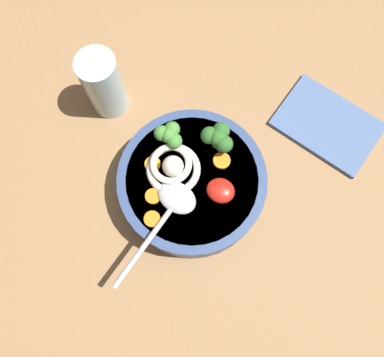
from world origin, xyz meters
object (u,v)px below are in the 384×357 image
(noodle_pile, at_px, (173,167))
(drinking_glass, at_px, (104,85))
(soup_bowl, at_px, (192,184))
(folded_napkin, at_px, (327,125))
(soup_spoon, at_px, (171,206))

(noodle_pile, xyz_separation_m, drinking_glass, (0.16, -0.09, -0.01))
(soup_bowl, xyz_separation_m, folded_napkin, (-0.17, -0.19, -0.03))
(folded_napkin, bearing_deg, soup_spoon, 53.70)
(drinking_glass, bearing_deg, soup_spoon, 142.02)
(soup_bowl, bearing_deg, folded_napkin, -131.20)
(soup_bowl, height_order, folded_napkin, soup_bowl)
(soup_spoon, height_order, drinking_glass, drinking_glass)
(soup_spoon, distance_m, folded_napkin, 0.31)
(noodle_pile, bearing_deg, drinking_glass, -28.39)
(drinking_glass, bearing_deg, noodle_pile, 151.61)
(soup_bowl, height_order, drinking_glass, drinking_glass)
(soup_spoon, relative_size, drinking_glass, 1.41)
(drinking_glass, relative_size, folded_napkin, 0.75)
(noodle_pile, relative_size, drinking_glass, 0.71)
(drinking_glass, xyz_separation_m, folded_napkin, (-0.36, -0.11, -0.06))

